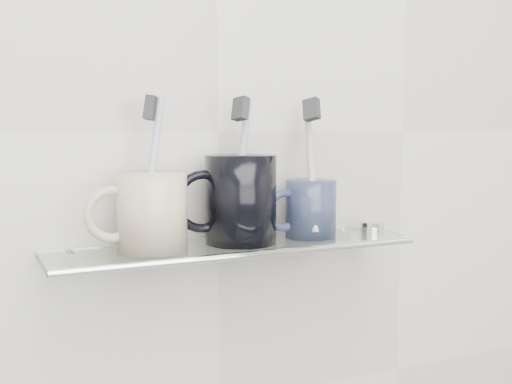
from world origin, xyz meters
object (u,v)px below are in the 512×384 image
shelf_glass (236,247)px  mug_right (311,209)px  mug_center (241,199)px  mug_left (152,212)px

shelf_glass → mug_right: bearing=2.4°
mug_center → mug_right: 0.11m
mug_left → mug_right: 0.23m
shelf_glass → mug_right: (0.12, 0.00, 0.04)m
mug_left → mug_right: (0.23, 0.00, -0.01)m
mug_center → mug_left: bearing=167.3°
mug_center → mug_right: size_ratio=1.46×
shelf_glass → mug_left: 0.13m
mug_left → mug_center: (0.12, 0.00, 0.01)m
mug_right → mug_left: bearing=158.1°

